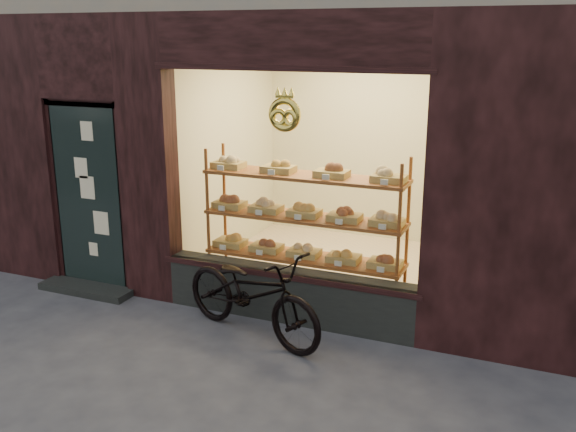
% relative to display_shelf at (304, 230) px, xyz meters
% --- Properties ---
extents(ground, '(90.00, 90.00, 0.00)m').
position_rel_display_shelf_xyz_m(ground, '(-0.45, -2.55, -0.86)').
color(ground, '#31323A').
extents(display_shelf, '(2.20, 0.45, 1.70)m').
position_rel_display_shelf_xyz_m(display_shelf, '(0.00, 0.00, 0.00)').
color(display_shelf, brown).
rests_on(display_shelf, ground).
extents(bicycle, '(1.84, 1.11, 0.91)m').
position_rel_display_shelf_xyz_m(bicycle, '(-0.18, -0.92, -0.40)').
color(bicycle, black).
rests_on(bicycle, ground).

